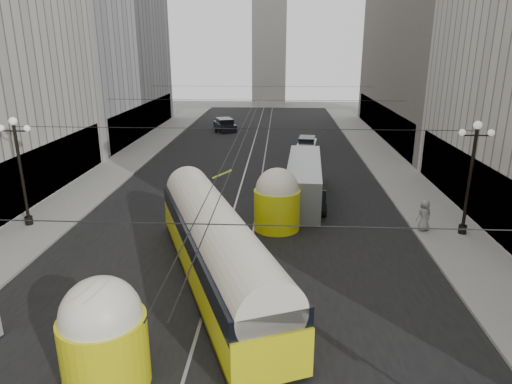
# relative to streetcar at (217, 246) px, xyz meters

# --- Properties ---
(road) EXTENTS (20.00, 85.00, 0.02)m
(road) POSITION_rel_streetcar_xyz_m (0.50, 20.62, -1.82)
(road) COLOR black
(road) RESTS_ON ground
(sidewalk_left) EXTENTS (4.00, 72.00, 0.15)m
(sidewalk_left) POSITION_rel_streetcar_xyz_m (-11.50, 24.12, -1.74)
(sidewalk_left) COLOR gray
(sidewalk_left) RESTS_ON ground
(sidewalk_right) EXTENTS (4.00, 72.00, 0.15)m
(sidewalk_right) POSITION_rel_streetcar_xyz_m (12.50, 24.12, -1.74)
(sidewalk_right) COLOR gray
(sidewalk_right) RESTS_ON ground
(rail_left) EXTENTS (0.12, 85.00, 0.04)m
(rail_left) POSITION_rel_streetcar_xyz_m (-0.25, 20.62, -1.82)
(rail_left) COLOR gray
(rail_left) RESTS_ON ground
(rail_right) EXTENTS (0.12, 85.00, 0.04)m
(rail_right) POSITION_rel_streetcar_xyz_m (1.25, 20.62, -1.82)
(rail_right) COLOR gray
(rail_right) RESTS_ON ground
(building_left_far) EXTENTS (12.60, 28.60, 28.60)m
(building_left_far) POSITION_rel_streetcar_xyz_m (-19.49, 36.12, 12.49)
(building_left_far) COLOR #999999
(building_left_far) RESTS_ON ground
(distant_tower) EXTENTS (6.00, 6.00, 31.36)m
(distant_tower) POSITION_rel_streetcar_xyz_m (0.50, 68.12, 13.15)
(distant_tower) COLOR #B2AFA8
(distant_tower) RESTS_ON ground
(lamppost_left_mid) EXTENTS (1.86, 0.44, 6.37)m
(lamppost_left_mid) POSITION_rel_streetcar_xyz_m (-12.10, 6.12, 1.93)
(lamppost_left_mid) COLOR black
(lamppost_left_mid) RESTS_ON sidewalk_left
(lamppost_right_mid) EXTENTS (1.86, 0.44, 6.37)m
(lamppost_right_mid) POSITION_rel_streetcar_xyz_m (13.10, 6.12, 1.93)
(lamppost_right_mid) COLOR black
(lamppost_right_mid) RESTS_ON sidewalk_right
(catenary) EXTENTS (25.00, 72.00, 0.23)m
(catenary) POSITION_rel_streetcar_xyz_m (0.62, 19.62, 4.06)
(catenary) COLOR black
(catenary) RESTS_ON ground
(streetcar) EXTENTS (7.89, 15.97, 3.72)m
(streetcar) POSITION_rel_streetcar_xyz_m (0.00, 0.00, 0.00)
(streetcar) COLOR #D3D012
(streetcar) RESTS_ON ground
(city_bus) EXTENTS (2.86, 10.77, 2.71)m
(city_bus) POSITION_rel_streetcar_xyz_m (4.42, 12.24, -0.34)
(city_bus) COLOR gray
(city_bus) RESTS_ON ground
(sedan_white_far) EXTENTS (2.32, 4.57, 1.39)m
(sedan_white_far) POSITION_rel_streetcar_xyz_m (5.48, 28.28, -1.19)
(sedan_white_far) COLOR silver
(sedan_white_far) RESTS_ON ground
(sedan_dark_far) EXTENTS (3.53, 5.26, 1.54)m
(sedan_dark_far) POSITION_rel_streetcar_xyz_m (-4.41, 39.64, -1.12)
(sedan_dark_far) COLOR black
(sedan_dark_far) RESTS_ON ground
(pedestrian_sidewalk_right) EXTENTS (1.04, 0.83, 1.85)m
(pedestrian_sidewalk_right) POSITION_rel_streetcar_xyz_m (11.00, 6.45, -0.74)
(pedestrian_sidewalk_right) COLOR gray
(pedestrian_sidewalk_right) RESTS_ON sidewalk_right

